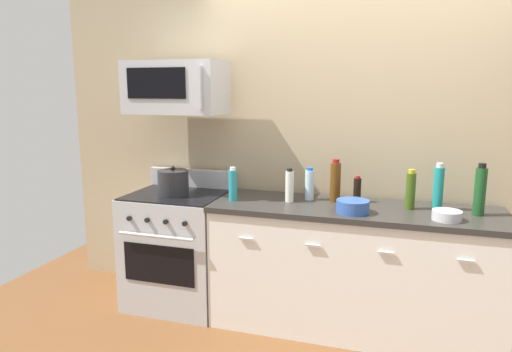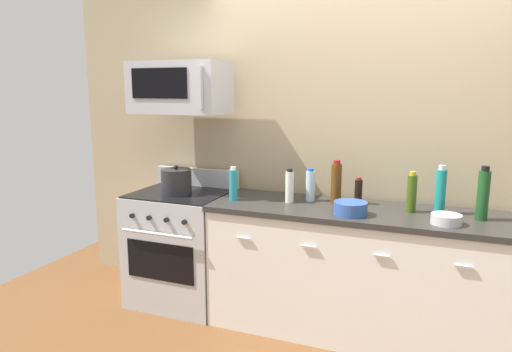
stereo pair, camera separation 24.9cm
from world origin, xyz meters
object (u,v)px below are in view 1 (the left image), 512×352
Objects in this scene: bottle_sparkling_teal at (438,188)px; bowl_blue_mixing at (353,206)px; bowl_steel_prep at (447,215)px; range_oven at (179,248)px; bottle_olive_oil at (411,190)px; bottle_wine_green at (480,191)px; bottle_wine_amber at (335,181)px; bottle_water_clear at (309,185)px; microwave at (176,88)px; bottle_soy_sauce_dark at (357,190)px; stockpot at (173,183)px; bottle_vinegar_white at (290,186)px; bottle_dish_soap at (233,185)px.

bowl_blue_mixing is (-0.55, -0.25, -0.11)m from bottle_sparkling_teal.
bowl_blue_mixing is at bearing 179.66° from bowl_steel_prep.
bottle_sparkling_teal is at bearing 2.65° from range_oven.
bottle_olive_oil is at bearing 2.02° from range_oven.
bottle_sparkling_teal is at bearing 165.34° from bottle_wine_green.
bottle_wine_amber is 1.29× the size of bottle_water_clear.
microwave reaches higher than bottle_olive_oil.
bottle_wine_amber is 1.61× the size of bottle_soy_sauce_dark.
bottle_sparkling_teal is 1.37× the size of stockpot.
stockpot is at bearing -175.78° from bottle_vinegar_white.
bottle_wine_amber is at bearing 15.03° from bottle_dish_soap.
microwave is 2.68× the size of bottle_olive_oil.
bottle_wine_green is at bearing -6.16° from bottle_wine_amber.
stockpot is (-1.23, -0.18, -0.05)m from bottle_wine_amber.
bottle_wine_amber is 1.32× the size of stockpot.
bowl_steel_prep is 1.99m from stockpot.
bottle_wine_green is 1.39× the size of bottle_vinegar_white.
bottle_soy_sauce_dark is 0.82× the size of stockpot.
bottle_soy_sauce_dark reaches higher than bowl_steel_prep.
bottle_olive_oil reaches higher than bowl_blue_mixing.
stockpot is at bearing 176.89° from bowl_steel_prep.
bottle_dish_soap reaches higher than bowl_steel_prep.
bottle_olive_oil is (-0.43, 0.04, -0.03)m from bottle_wine_green.
range_oven is at bearing 90.00° from stockpot.
microwave is 1.61m from bowl_blue_mixing.
range_oven is 4.48× the size of stockpot.
bottle_dish_soap is 1.29× the size of bottle_soy_sauce_dark.
microwave is 2.15m from bowl_steel_prep.
bottle_dish_soap is 1.06× the size of stockpot.
bottle_wine_green is 1.69m from bottle_dish_soap.
bottle_wine_green is 2.19m from stockpot.
bottle_water_clear is (1.04, 0.08, -0.71)m from microwave.
bowl_blue_mixing is (0.35, -0.28, -0.07)m from bottle_water_clear.
bottle_sparkling_teal reaches higher than bottle_dish_soap.
bottle_water_clear reaches higher than stockpot.
bottle_soy_sauce_dark is (1.39, 0.10, -0.74)m from microwave.
bottle_sparkling_teal is at bearing 99.71° from bowl_steel_prep.
bowl_steel_prep is at bearing -27.69° from bottle_soy_sauce_dark.
bottle_wine_green reaches higher than bottle_olive_oil.
bottle_wine_amber is at bearing 5.90° from range_oven.
bottle_wine_amber is 0.71m from bottle_sparkling_teal.
range_oven is 4.23× the size of bottle_dish_soap.
bottle_water_clear reaches higher than range_oven.
microwave is 2.29m from bottle_wine_green.
range_oven is 1.08m from bottle_vinegar_white.
bottle_vinegar_white is 0.51m from bowl_blue_mixing.
bottle_olive_oil is 0.33m from bowl_steel_prep.
bottle_wine_amber is at bearing 172.91° from bottle_olive_oil.
bottle_dish_soap is (-1.69, -0.09, -0.05)m from bottle_wine_green.
bowl_steel_prep is (0.94, -0.28, -0.08)m from bottle_water_clear.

